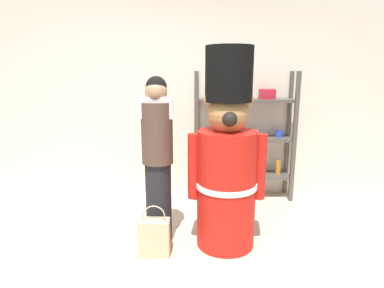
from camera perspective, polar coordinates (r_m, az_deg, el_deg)
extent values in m
cube|color=silver|center=(4.39, -2.83, 8.02)|extent=(6.40, 0.12, 2.60)
cube|color=#4C4742|center=(4.08, 0.76, 1.04)|extent=(0.05, 0.05, 1.66)
cube|color=#4C4742|center=(4.25, 17.71, 0.91)|extent=(0.05, 0.05, 1.66)
cube|color=#4C4742|center=(4.37, 0.80, 1.83)|extent=(0.05, 0.05, 1.66)
cube|color=#4C4742|center=(4.53, 16.67, 1.69)|extent=(0.05, 0.05, 1.66)
cube|color=#4C4742|center=(4.40, 8.90, -5.43)|extent=(1.24, 0.30, 0.04)
cube|color=#4C4742|center=(4.27, 9.12, 0.96)|extent=(1.24, 0.30, 0.04)
cube|color=#4C4742|center=(4.20, 9.36, 7.64)|extent=(1.24, 0.30, 0.04)
cylinder|color=green|center=(4.18, 2.90, 1.72)|extent=(0.07, 0.07, 0.08)
cylinder|color=navy|center=(4.27, 7.04, 1.96)|extent=(0.08, 0.08, 0.10)
cylinder|color=pink|center=(4.30, 11.18, 1.83)|extent=(0.09, 0.09, 0.09)
cylinder|color=blue|center=(4.38, 15.14, 1.80)|extent=(0.10, 0.10, 0.09)
cylinder|color=silver|center=(4.33, 2.82, -3.83)|extent=(0.07, 0.07, 0.21)
cylinder|color=navy|center=(4.35, 6.91, -3.85)|extent=(0.08, 0.08, 0.21)
cylinder|color=#596B33|center=(4.37, 11.00, -4.02)|extent=(0.07, 0.07, 0.19)
cylinder|color=#B27226|center=(4.42, 14.99, -4.00)|extent=(0.06, 0.06, 0.20)
cube|color=gold|center=(4.16, 5.56, 9.09)|extent=(0.13, 0.10, 0.16)
cube|color=#B21E2D|center=(4.24, 13.18, 8.63)|extent=(0.19, 0.15, 0.12)
cylinder|color=red|center=(3.10, 6.08, -8.00)|extent=(0.55, 0.55, 1.13)
cylinder|color=white|center=(3.08, 6.10, -7.10)|extent=(0.58, 0.58, 0.05)
sphere|color=#A37949|center=(2.92, 6.41, 5.43)|extent=(0.38, 0.38, 0.38)
sphere|color=#A37949|center=(2.90, 3.27, 7.88)|extent=(0.13, 0.13, 0.13)
sphere|color=#A37949|center=(2.93, 9.64, 7.77)|extent=(0.13, 0.13, 0.13)
cylinder|color=black|center=(2.90, 6.58, 12.21)|extent=(0.42, 0.42, 0.48)
cylinder|color=red|center=(3.02, 0.28, -3.99)|extent=(0.11, 0.11, 0.62)
cylinder|color=red|center=(3.07, 11.97, -3.97)|extent=(0.11, 0.11, 0.62)
sphere|color=black|center=(2.76, 6.70, 4.39)|extent=(0.13, 0.13, 0.13)
cylinder|color=black|center=(3.21, -5.91, -10.31)|extent=(0.25, 0.25, 0.81)
cylinder|color=#4C382D|center=(3.01, -6.21, 1.94)|extent=(0.29, 0.29, 0.57)
sphere|color=#A37556|center=(2.96, -6.38, 9.15)|extent=(0.20, 0.20, 0.20)
cube|color=silver|center=(2.91, -6.47, 6.38)|extent=(0.31, 0.04, 0.20)
sphere|color=black|center=(2.98, -6.36, 10.06)|extent=(0.19, 0.19, 0.19)
cube|color=#C1AD89|center=(3.08, -6.67, -16.16)|extent=(0.28, 0.15, 0.34)
torus|color=#C1AD89|center=(2.99, -6.77, -12.60)|extent=(0.21, 0.01, 0.21)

